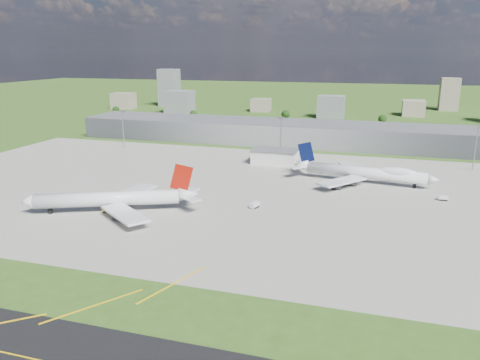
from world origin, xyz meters
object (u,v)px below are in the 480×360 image
(airliner_red_twin, at_px, (114,199))
(airliner_blue_quad, at_px, (365,173))
(van_white_near, at_px, (255,205))
(van_white_far, at_px, (443,198))
(tug_yellow, at_px, (108,210))

(airliner_red_twin, bearing_deg, airliner_blue_quad, -166.20)
(airliner_blue_quad, distance_m, van_white_near, 69.74)
(van_white_near, height_order, van_white_far, van_white_near)
(airliner_red_twin, distance_m, van_white_far, 144.30)
(airliner_blue_quad, height_order, van_white_far, airliner_blue_quad)
(airliner_blue_quad, distance_m, van_white_far, 40.76)
(van_white_near, xyz_separation_m, van_white_far, (78.30, 34.23, -0.13))
(tug_yellow, xyz_separation_m, van_white_far, (135.45, 57.02, 0.12))
(van_white_far, bearing_deg, airliner_red_twin, -157.28)
(van_white_far, bearing_deg, van_white_near, -156.23)
(tug_yellow, bearing_deg, airliner_blue_quad, 23.62)
(airliner_red_twin, relative_size, airliner_blue_quad, 0.94)
(airliner_red_twin, xyz_separation_m, van_white_far, (133.21, 55.33, -4.13))
(airliner_red_twin, bearing_deg, van_white_far, 178.72)
(van_white_near, bearing_deg, airliner_red_twin, 128.92)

